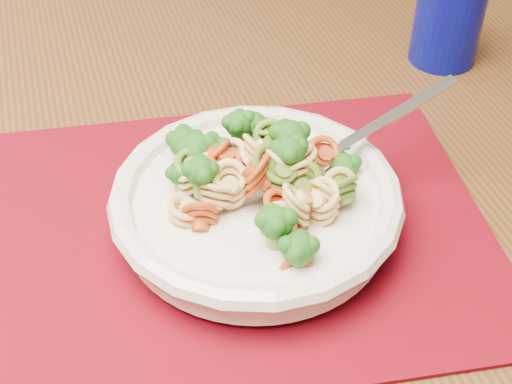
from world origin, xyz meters
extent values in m
cube|color=#553318|center=(0.35, 0.03, 0.75)|extent=(1.64, 1.21, 0.04)
cube|color=#553318|center=(0.95, 0.56, 0.36)|extent=(0.08, 0.08, 0.73)
cube|color=#5F040C|center=(0.41, -0.12, 0.77)|extent=(0.44, 0.35, 0.00)
cylinder|color=silver|center=(0.43, -0.13, 0.78)|extent=(0.10, 0.10, 0.01)
cylinder|color=silver|center=(0.43, -0.13, 0.79)|extent=(0.22, 0.22, 0.03)
torus|color=silver|center=(0.43, -0.13, 0.81)|extent=(0.24, 0.24, 0.02)
cylinder|color=#040961|center=(0.66, 0.12, 0.81)|extent=(0.07, 0.07, 0.09)
camera|label=1|loc=(0.38, -0.54, 1.19)|focal=50.00mm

